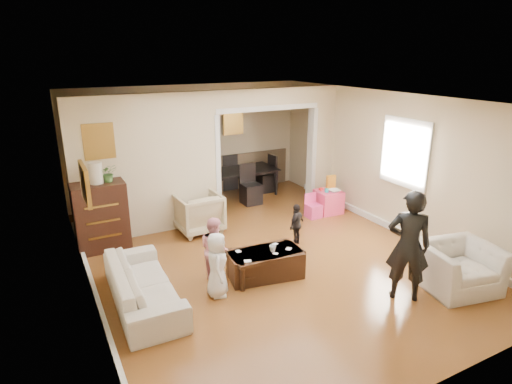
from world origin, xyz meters
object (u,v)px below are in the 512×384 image
child_kneel_a (217,265)px  armchair_back (198,212)px  coffee_table (265,264)px  coffee_cup (273,249)px  dining_table (239,183)px  child_kneel_b (214,249)px  dresser (101,217)px  child_toddler (296,224)px  table_lamp (96,173)px  cyan_cup (327,190)px  adult_person (408,246)px  sofa (143,284)px  play_table (328,202)px  armchair_front (458,267)px

child_kneel_a → armchair_back: bearing=6.3°
coffee_table → coffee_cup: size_ratio=10.64×
dining_table → child_kneel_b: 3.96m
dresser → child_kneel_b: bearing=-54.8°
dresser → dining_table: dresser is taller
child_kneel_b → child_toddler: size_ratio=1.30×
armchair_back → child_kneel_a: size_ratio=0.88×
coffee_cup → table_lamp: bearing=133.7°
coffee_cup → cyan_cup: (2.33, 1.78, 0.06)m
coffee_table → adult_person: size_ratio=0.70×
sofa → table_lamp: bearing=7.1°
adult_person → child_kneel_a: adult_person is taller
child_kneel_a → adult_person: bearing=-98.9°
adult_person → child_kneel_b: 2.75m
armchair_back → table_lamp: bearing=-3.4°
dresser → dining_table: (3.34, 1.53, -0.28)m
adult_person → dresser: bearing=-6.4°
armchair_back → child_toddler: bearing=131.8°
play_table → coffee_cup: bearing=-143.1°
armchair_back → play_table: (2.81, -0.35, -0.14)m
dresser → table_lamp: size_ratio=3.32×
coffee_cup → cyan_cup: size_ratio=1.30×
armchair_front → coffee_cup: 2.69m
dresser → child_kneel_a: (1.17, -2.32, -0.13)m
table_lamp → coffee_table: size_ratio=0.33×
sofa → coffee_table: (1.82, -0.13, -0.08)m
coffee_table → child_kneel_b: child_kneel_b is taller
play_table → child_toddler: 1.81m
armchair_front → child_kneel_a: bearing=166.7°
dresser → coffee_table: (2.02, -2.17, -0.39)m
armchair_front → adult_person: bearing=-179.9°
armchair_front → dresser: dresser is taller
play_table → table_lamp: bearing=175.1°
sofa → coffee_cup: sofa is taller
armchair_back → coffee_cup: (0.38, -2.18, 0.09)m
play_table → child_kneel_b: (-3.23, -1.48, 0.25)m
table_lamp → child_toddler: (3.07, -1.42, -0.99)m
dresser → adult_person: size_ratio=0.75×
armchair_back → coffee_table: size_ratio=0.75×
sofa → child_kneel_a: size_ratio=2.08×
play_table → dining_table: bearing=122.2°
cyan_cup → armchair_front: bearing=-92.5°
armchair_back → play_table: 2.83m
sofa → coffee_cup: 1.94m
dresser → play_table: bearing=-4.9°
dining_table → armchair_front: bearing=-79.4°
coffee_table → armchair_front: bearing=-34.9°
dining_table → play_table: bearing=-57.6°
armchair_back → coffee_cup: size_ratio=7.99×
armchair_front → table_lamp: (-4.31, 3.77, 1.04)m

